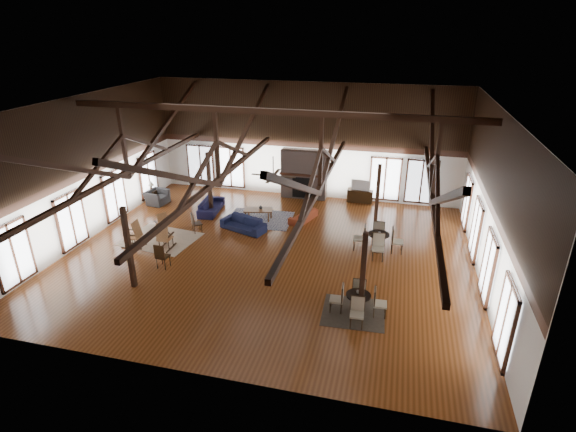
% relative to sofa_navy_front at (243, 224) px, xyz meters
% --- Properties ---
extents(floor, '(16.00, 16.00, 0.00)m').
position_rel_sofa_navy_front_xyz_m(floor, '(1.78, -1.93, -0.31)').
color(floor, brown).
rests_on(floor, ground).
extents(ceiling, '(16.00, 14.00, 0.02)m').
position_rel_sofa_navy_front_xyz_m(ceiling, '(1.78, -1.93, 5.69)').
color(ceiling, black).
rests_on(ceiling, wall_back).
extents(wall_back, '(16.00, 0.02, 6.00)m').
position_rel_sofa_navy_front_xyz_m(wall_back, '(1.78, 5.07, 2.69)').
color(wall_back, silver).
rests_on(wall_back, floor).
extents(wall_front, '(16.00, 0.02, 6.00)m').
position_rel_sofa_navy_front_xyz_m(wall_front, '(1.78, -8.93, 2.69)').
color(wall_front, silver).
rests_on(wall_front, floor).
extents(wall_left, '(0.02, 14.00, 6.00)m').
position_rel_sofa_navy_front_xyz_m(wall_left, '(-6.22, -1.93, 2.69)').
color(wall_left, silver).
rests_on(wall_left, floor).
extents(wall_right, '(0.02, 14.00, 6.00)m').
position_rel_sofa_navy_front_xyz_m(wall_right, '(9.78, -1.93, 2.69)').
color(wall_right, silver).
rests_on(wall_right, floor).
extents(roof_truss, '(15.60, 14.07, 3.14)m').
position_rel_sofa_navy_front_xyz_m(roof_truss, '(1.78, -1.93, 3.72)').
color(roof_truss, black).
rests_on(roof_truss, wall_back).
extents(post_grid, '(8.16, 7.16, 3.05)m').
position_rel_sofa_navy_front_xyz_m(post_grid, '(1.78, -1.93, 1.22)').
color(post_grid, black).
rests_on(post_grid, floor).
extents(fireplace, '(2.50, 0.69, 2.60)m').
position_rel_sofa_navy_front_xyz_m(fireplace, '(1.78, 4.74, 0.98)').
color(fireplace, '#77625A').
rests_on(fireplace, floor).
extents(ceiling_fan, '(1.60, 1.60, 0.75)m').
position_rel_sofa_navy_front_xyz_m(ceiling_fan, '(2.28, -2.93, 3.43)').
color(ceiling_fan, black).
rests_on(ceiling_fan, roof_truss).
extents(sofa_navy_front, '(2.24, 1.45, 0.61)m').
position_rel_sofa_navy_front_xyz_m(sofa_navy_front, '(0.00, 0.00, 0.00)').
color(sofa_navy_front, '#131836').
rests_on(sofa_navy_front, floor).
extents(sofa_navy_left, '(2.16, 1.01, 0.61)m').
position_rel_sofa_navy_front_xyz_m(sofa_navy_left, '(-2.27, 1.67, -0.00)').
color(sofa_navy_left, '#131233').
rests_on(sofa_navy_left, floor).
extents(sofa_orange, '(1.83, 1.18, 0.50)m').
position_rel_sofa_navy_front_xyz_m(sofa_orange, '(2.41, 1.71, -0.06)').
color(sofa_orange, maroon).
rests_on(sofa_orange, floor).
extents(coffee_table, '(1.45, 0.94, 0.51)m').
position_rel_sofa_navy_front_xyz_m(coffee_table, '(0.29, 1.34, 0.15)').
color(coffee_table, brown).
rests_on(coffee_table, floor).
extents(vase, '(0.22, 0.22, 0.19)m').
position_rel_sofa_navy_front_xyz_m(vase, '(0.40, 1.41, 0.30)').
color(vase, '#B2B2B2').
rests_on(vase, coffee_table).
extents(armchair, '(1.20, 1.08, 0.71)m').
position_rel_sofa_navy_front_xyz_m(armchair, '(-5.42, 2.01, 0.05)').
color(armchair, '#2B2B2E').
rests_on(armchair, floor).
extents(side_table_lamp, '(0.44, 0.44, 1.14)m').
position_rel_sofa_navy_front_xyz_m(side_table_lamp, '(-5.82, 2.25, 0.12)').
color(side_table_lamp, black).
rests_on(side_table_lamp, floor).
extents(rocking_chair_a, '(0.85, 0.81, 1.00)m').
position_rel_sofa_navy_front_xyz_m(rocking_chair_a, '(-3.37, -1.20, 0.16)').
color(rocking_chair_a, olive).
rests_on(rocking_chair_a, floor).
extents(rocking_chair_b, '(0.52, 0.91, 1.16)m').
position_rel_sofa_navy_front_xyz_m(rocking_chair_b, '(-2.54, -2.56, 0.24)').
color(rocking_chair_b, olive).
rests_on(rocking_chair_b, floor).
extents(rocking_chair_c, '(0.95, 0.55, 1.19)m').
position_rel_sofa_navy_front_xyz_m(rocking_chair_c, '(-3.82, -2.65, 0.25)').
color(rocking_chair_c, olive).
rests_on(rocking_chair_c, floor).
extents(side_chair_a, '(0.56, 0.56, 0.94)m').
position_rel_sofa_navy_front_xyz_m(side_chair_a, '(-1.98, -0.80, 0.24)').
color(side_chair_a, black).
rests_on(side_chair_a, floor).
extents(side_chair_b, '(0.46, 0.46, 1.03)m').
position_rel_sofa_navy_front_xyz_m(side_chair_b, '(-1.86, -4.04, 0.29)').
color(side_chair_b, black).
rests_on(side_chair_b, floor).
extents(cafe_table_near, '(1.86, 1.86, 0.96)m').
position_rel_sofa_navy_front_xyz_m(cafe_table_near, '(5.68, -5.12, 0.18)').
color(cafe_table_near, black).
rests_on(cafe_table_near, floor).
extents(cafe_table_far, '(2.04, 2.04, 1.06)m').
position_rel_sofa_navy_front_xyz_m(cafe_table_far, '(6.03, -0.56, 0.22)').
color(cafe_table_far, black).
rests_on(cafe_table_far, floor).
extents(cup_near, '(0.15, 0.15, 0.10)m').
position_rel_sofa_navy_front_xyz_m(cup_near, '(5.66, -5.05, 0.44)').
color(cup_near, '#B2B2B2').
rests_on(cup_near, cafe_table_near).
extents(cup_far, '(0.13, 0.13, 0.09)m').
position_rel_sofa_navy_front_xyz_m(cup_far, '(6.06, -0.60, 0.50)').
color(cup_far, '#B2B2B2').
rests_on(cup_far, cafe_table_far).
extents(tv_console, '(1.31, 0.49, 0.66)m').
position_rel_sofa_navy_front_xyz_m(tv_console, '(4.77, 4.82, 0.02)').
color(tv_console, black).
rests_on(tv_console, floor).
extents(television, '(0.99, 0.23, 0.57)m').
position_rel_sofa_navy_front_xyz_m(television, '(4.80, 4.82, 0.64)').
color(television, '#B2B2B2').
rests_on(television, tv_console).
extents(rug_tan, '(3.26, 2.70, 0.01)m').
position_rel_sofa_navy_front_xyz_m(rug_tan, '(-3.19, -1.77, -0.30)').
color(rug_tan, tan).
rests_on(rug_tan, floor).
extents(rug_navy, '(3.14, 2.42, 0.01)m').
position_rel_sofa_navy_front_xyz_m(rug_navy, '(0.35, 1.37, -0.30)').
color(rug_navy, '#161B3F').
rests_on(rug_navy, floor).
extents(rug_dark, '(2.07, 1.90, 0.01)m').
position_rel_sofa_navy_front_xyz_m(rug_dark, '(5.56, -5.13, -0.30)').
color(rug_dark, black).
rests_on(rug_dark, floor).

